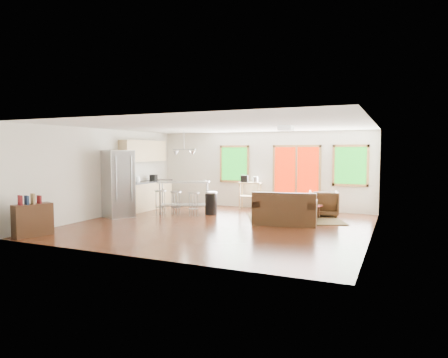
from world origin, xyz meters
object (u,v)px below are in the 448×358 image
at_px(ottoman, 289,209).
at_px(kitchen_cart, 249,186).
at_px(loveseat, 285,211).
at_px(coffee_table, 301,206).
at_px(armchair, 324,202).
at_px(rug, 294,219).
at_px(island, 184,191).
at_px(refrigerator, 118,184).

bearing_deg(ottoman, kitchen_cart, 149.04).
distance_m(loveseat, coffee_table, 1.18).
bearing_deg(armchair, coffee_table, 32.93).
relative_size(rug, island, 1.48).
bearing_deg(kitchen_cart, refrigerator, -133.59).
distance_m(rug, armchair, 1.18).
height_order(armchair, kitchen_cart, kitchen_cart).
bearing_deg(island, kitchen_cart, 49.16).
bearing_deg(ottoman, island, -166.09).
height_order(rug, island, island).
bearing_deg(ottoman, rug, -60.76).
relative_size(island, kitchen_cart, 1.51).
relative_size(coffee_table, kitchen_cart, 1.02).
distance_m(ottoman, kitchen_cart, 1.99).
xyz_separation_m(loveseat, island, (-3.39, 0.56, 0.34)).
distance_m(armchair, refrigerator, 6.15).
distance_m(rug, coffee_table, 0.48).
height_order(rug, kitchen_cart, kitchen_cart).
bearing_deg(kitchen_cart, ottoman, -30.96).
relative_size(rug, armchair, 2.98).
distance_m(armchair, kitchen_cart, 2.67).
xyz_separation_m(rug, kitchen_cart, (-1.91, 1.47, 0.76)).
distance_m(ottoman, refrigerator, 5.16).
distance_m(coffee_table, island, 3.63).
relative_size(armchair, kitchen_cart, 0.75).
xyz_separation_m(coffee_table, ottoman, (-0.41, 0.18, -0.14)).
distance_m(coffee_table, ottoman, 0.46).
relative_size(coffee_table, refrigerator, 0.59).
xyz_separation_m(armchair, ottoman, (-0.94, -0.39, -0.21)).
height_order(coffee_table, armchair, armchair).
distance_m(refrigerator, island, 2.03).
xyz_separation_m(armchair, kitchen_cart, (-2.58, 0.59, 0.35)).
xyz_separation_m(rug, armchair, (0.67, 0.88, 0.41)).
relative_size(rug, kitchen_cart, 2.24).
relative_size(rug, loveseat, 1.44).
distance_m(rug, ottoman, 0.60).
bearing_deg(island, loveseat, -9.34).
relative_size(rug, coffee_table, 2.20).
xyz_separation_m(rug, island, (-3.43, -0.29, 0.68)).
height_order(ottoman, kitchen_cart, kitchen_cart).
height_order(loveseat, ottoman, loveseat).
bearing_deg(ottoman, refrigerator, -154.96).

